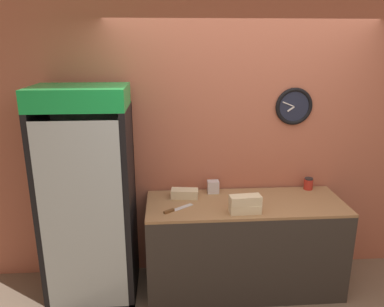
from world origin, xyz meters
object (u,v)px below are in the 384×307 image
object	(u,v)px
sandwich_stack_middle	(245,200)
condiment_jar	(308,184)
sandwich_stack_bottom	(245,208)
sandwich_flat_left	(185,193)
beverage_cooler	(89,185)
napkin_dispenser	(213,187)
chefs_knife	(174,210)

from	to	relation	value
sandwich_stack_middle	condiment_jar	size ratio (longest dim) A/B	2.32
sandwich_stack_bottom	sandwich_flat_left	bearing A→B (deg)	143.80
sandwich_flat_left	condiment_jar	bearing A→B (deg)	5.43
beverage_cooler	condiment_jar	world-z (taller)	beverage_cooler
sandwich_stack_bottom	condiment_jar	xyz separation A→B (m)	(0.74, 0.48, 0.02)
sandwich_flat_left	condiment_jar	world-z (taller)	condiment_jar
napkin_dispenser	chefs_knife	bearing A→B (deg)	-135.64
beverage_cooler	chefs_knife	size ratio (longest dim) A/B	7.24
sandwich_stack_bottom	napkin_dispenser	world-z (taller)	napkin_dispenser
sandwich_stack_bottom	napkin_dispenser	bearing A→B (deg)	115.00
chefs_knife	condiment_jar	bearing A→B (deg)	16.41
sandwich_stack_middle	sandwich_flat_left	size ratio (longest dim) A/B	1.04
napkin_dispenser	condiment_jar	bearing A→B (deg)	1.07
sandwich_stack_bottom	sandwich_stack_middle	xyz separation A→B (m)	(0.00, 0.00, 0.08)
sandwich_stack_middle	chefs_knife	bearing A→B (deg)	171.67
sandwich_flat_left	napkin_dispenser	distance (m)	0.30
napkin_dispenser	sandwich_stack_middle	bearing A→B (deg)	-65.00
condiment_jar	napkin_dispenser	size ratio (longest dim) A/B	1.00
beverage_cooler	sandwich_stack_bottom	size ratio (longest dim) A/B	7.20
sandwich_flat_left	chefs_knife	bearing A→B (deg)	-110.39
sandwich_stack_bottom	sandwich_stack_middle	bearing A→B (deg)	0.00
condiment_jar	napkin_dispenser	world-z (taller)	same
chefs_knife	napkin_dispenser	bearing A→B (deg)	44.36
sandwich_stack_bottom	napkin_dispenser	xyz separation A→B (m)	(-0.22, 0.47, 0.02)
sandwich_stack_bottom	sandwich_flat_left	size ratio (longest dim) A/B	1.03
sandwich_stack_bottom	sandwich_flat_left	distance (m)	0.62
sandwich_stack_bottom	sandwich_stack_middle	distance (m)	0.08
sandwich_stack_middle	chefs_knife	distance (m)	0.62
condiment_jar	beverage_cooler	bearing A→B (deg)	-174.62
beverage_cooler	sandwich_stack_middle	distance (m)	1.40
beverage_cooler	sandwich_flat_left	world-z (taller)	beverage_cooler
chefs_knife	condiment_jar	distance (m)	1.40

